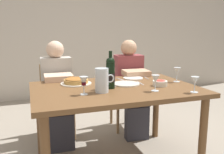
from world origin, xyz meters
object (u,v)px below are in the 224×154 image
baked_tart (76,81)px  diner_right (131,85)px  wine_glass_left_diner (195,81)px  wine_glass_spare (155,80)px  dining_table (115,97)px  salad_bowl (160,83)px  water_pitcher (102,82)px  wine_glass_centre (177,72)px  chair_right (125,89)px  wine_glass_right_diner (84,82)px  diner_left (58,90)px  wine_bottle (110,73)px  chair_left (56,95)px  dinner_plate_left_setting (133,78)px  dinner_plate_right_setting (126,84)px

baked_tart → diner_right: (0.76, 0.39, -0.17)m
baked_tart → diner_right: bearing=27.2°
wine_glass_left_diner → wine_glass_spare: (-0.29, 0.15, 0.00)m
dining_table → salad_bowl: salad_bowl is taller
water_pitcher → wine_glass_left_diner: water_pitcher is taller
dining_table → wine_glass_centre: bearing=1.8°
baked_tart → diner_right: 0.87m
wine_glass_left_diner → chair_right: bearing=94.9°
wine_glass_right_diner → diner_left: (-0.12, 0.82, -0.25)m
wine_bottle → diner_right: size_ratio=0.29×
dining_table → chair_right: 1.01m
dining_table → salad_bowl: bearing=-11.5°
water_pitcher → wine_glass_left_diner: (0.74, -0.26, 0.01)m
chair_left → chair_right: (0.90, -0.01, 0.00)m
baked_tart → salad_bowl: 0.81m
dinner_plate_left_setting → salad_bowl: bearing=-76.3°
dinner_plate_right_setting → chair_right: size_ratio=0.30×
dinner_plate_left_setting → dinner_plate_right_setting: (-0.18, -0.24, 0.00)m
dinner_plate_left_setting → dinner_plate_right_setting: same height
dining_table → wine_glass_spare: wine_glass_spare is taller
wine_glass_centre → chair_right: size_ratio=0.17×
wine_glass_spare → diner_left: bearing=128.9°
salad_bowl → wine_glass_centre: 0.29m
chair_right → diner_right: (-0.02, -0.24, 0.12)m
baked_tart → dining_table: bearing=-38.9°
dining_table → wine_glass_left_diner: bearing=-35.1°
dinner_plate_left_setting → diner_left: bearing=156.2°
wine_glass_spare → diner_right: diner_right is taller
wine_glass_left_diner → wine_glass_right_diner: (-0.90, 0.23, 0.01)m
wine_glass_centre → dinner_plate_right_setting: (-0.53, 0.06, -0.10)m
salad_bowl → wine_glass_spare: 0.23m
wine_bottle → baked_tart: bearing=133.2°
water_pitcher → wine_glass_spare: size_ratio=1.46×
water_pitcher → wine_glass_centre: (0.84, 0.16, 0.01)m
dinner_plate_right_setting → diner_right: diner_right is taller
dining_table → water_pitcher: (-0.17, -0.13, 0.18)m
wine_glass_right_diner → wine_glass_spare: wine_glass_right_diner is taller
diner_left → chair_right: (0.91, 0.22, -0.12)m
wine_glass_centre → chair_left: bearing=142.0°
wine_glass_left_diner → wine_glass_spare: 0.33m
dining_table → dinner_plate_left_setting: size_ratio=7.07×
chair_left → wine_glass_centre: bearing=143.4°
wine_glass_left_diner → wine_glass_right_diner: bearing=165.4°
wine_glass_right_diner → dinner_plate_right_setting: (0.47, 0.24, -0.10)m
wine_glass_right_diner → dining_table: bearing=26.2°
dinner_plate_left_setting → wine_glass_right_diner: bearing=-143.5°
dinner_plate_left_setting → dinner_plate_right_setting: size_ratio=0.82×
salad_bowl → wine_glass_centre: bearing=22.7°
water_pitcher → chair_right: water_pitcher is taller
wine_bottle → chair_left: size_ratio=0.39×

